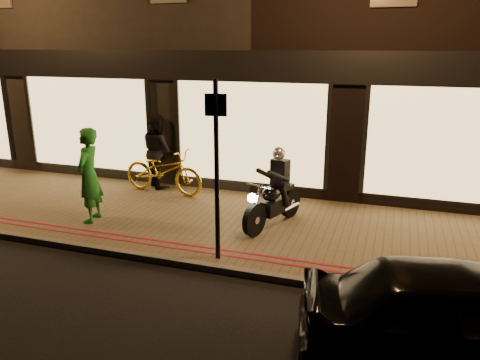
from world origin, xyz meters
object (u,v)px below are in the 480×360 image
(motorcycle, at_px, (275,196))
(sign_post, at_px, (217,163))
(person_green, at_px, (89,175))
(bicycle_gold, at_px, (163,171))
(parked_car, at_px, (466,316))

(motorcycle, xyz_separation_m, sign_post, (-0.52, -1.78, 1.06))
(motorcycle, xyz_separation_m, person_green, (-3.63, -0.95, 0.35))
(bicycle_gold, relative_size, person_green, 1.10)
(motorcycle, bearing_deg, parked_car, -28.50)
(sign_post, distance_m, parked_car, 4.11)
(sign_post, relative_size, person_green, 1.55)
(motorcycle, bearing_deg, bicycle_gold, 177.02)
(person_green, relative_size, parked_car, 0.51)
(motorcycle, distance_m, person_green, 3.77)
(motorcycle, distance_m, bicycle_gold, 3.33)
(motorcycle, relative_size, sign_post, 0.63)
(bicycle_gold, height_order, parked_car, parked_car)
(motorcycle, height_order, parked_car, motorcycle)
(sign_post, bearing_deg, bicycle_gold, 130.71)
(person_green, bearing_deg, parked_car, 58.25)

